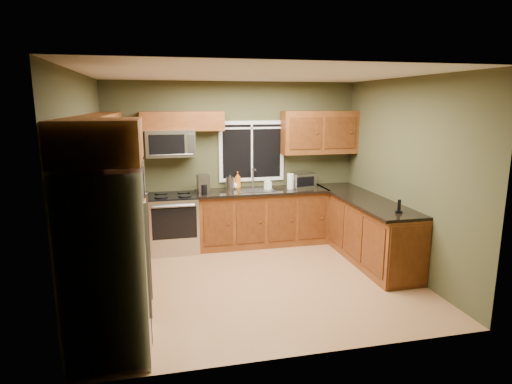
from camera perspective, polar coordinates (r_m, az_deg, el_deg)
name	(u,v)px	position (r m, az deg, el deg)	size (l,w,h in m)	color
floor	(258,280)	(5.90, 0.28, -11.71)	(4.20, 4.20, 0.00)	#966942
ceiling	(258,74)	(5.42, 0.31, 15.46)	(4.20, 4.20, 0.00)	white
back_wall	(234,163)	(7.25, -2.92, 3.83)	(4.20, 4.20, 0.00)	#3E3F25
front_wall	(304,219)	(3.81, 6.41, -3.57)	(4.20, 4.20, 0.00)	#3E3F25
left_wall	(85,190)	(5.44, -21.81, 0.30)	(3.60, 3.60, 0.00)	#3E3F25
right_wall	(405,176)	(6.31, 19.22, 1.98)	(3.60, 3.60, 0.00)	#3E3F25
window	(252,151)	(7.26, -0.57, 5.47)	(1.12, 0.03, 1.02)	white
base_cabinets_left	(120,247)	(6.08, -17.67, -7.02)	(0.60, 2.65, 0.90)	brown
countertop_left	(120,213)	(5.95, -17.71, -2.72)	(0.65, 2.65, 0.04)	black
base_cabinets_back	(262,218)	(7.22, 0.81, -3.48)	(2.17, 0.60, 0.90)	brown
countertop_back	(262,191)	(7.09, 0.87, 0.14)	(2.17, 0.65, 0.04)	black
base_cabinets_peninsula	(364,229)	(6.82, 14.17, -4.77)	(0.60, 2.52, 0.90)	brown
countertop_peninsula	(364,199)	(6.70, 14.15, -0.91)	(0.65, 2.50, 0.04)	black
upper_cabinets_left	(102,143)	(5.81, -19.87, 6.22)	(0.33, 2.65, 0.72)	brown
upper_cabinets_back_left	(182,121)	(6.92, -9.79, 9.29)	(1.30, 0.33, 0.30)	brown
upper_cabinets_back_right	(320,132)	(7.42, 8.47, 7.87)	(1.30, 0.33, 0.72)	brown
upper_cabinet_over_fridge	(99,141)	(4.02, -20.25, 6.42)	(0.72, 0.90, 0.38)	brown
refrigerator	(108,262)	(4.26, -19.15, -8.86)	(0.74, 0.90, 1.80)	#B7B7BC
range	(174,223)	(7.00, -10.89, -4.03)	(0.76, 0.69, 0.94)	#B7B7BC
microwave	(170,143)	(6.91, -11.34, 6.39)	(0.76, 0.41, 0.42)	#B7B7BC
sink	(256,189)	(7.07, -0.07, 0.38)	(0.60, 0.42, 0.36)	slate
toaster_oven	(303,180)	(7.33, 6.23, 1.58)	(0.44, 0.38, 0.24)	#B7B7BC
coffee_maker	(203,185)	(6.82, -7.04, 0.95)	(0.19, 0.25, 0.30)	slate
kettle	(230,182)	(7.12, -3.49, 1.28)	(0.18, 0.18, 0.25)	#B7B7BC
paper_towel_roll	(290,181)	(7.16, 4.60, 1.43)	(0.12, 0.12, 0.28)	white
soap_bottle_a	(238,180)	(7.19, -2.46, 1.61)	(0.11, 0.11, 0.28)	#C56812
soap_bottle_b	(268,183)	(7.11, 1.59, 1.17)	(0.09, 0.09, 0.20)	white
soap_bottle_c	(235,184)	(7.20, -2.76, 1.09)	(0.12, 0.12, 0.15)	white
cordless_phone	(399,209)	(5.90, 18.51, -2.16)	(0.11, 0.11, 0.18)	black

